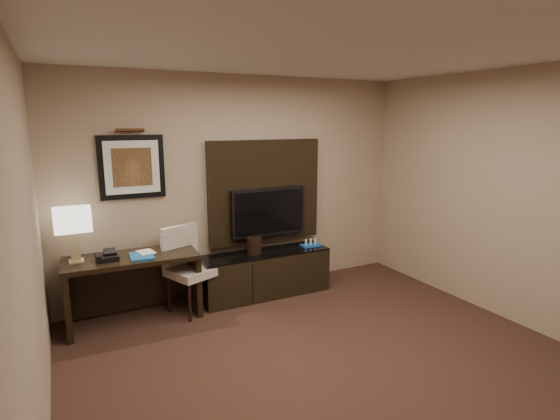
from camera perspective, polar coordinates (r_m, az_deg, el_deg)
floor at (r=3.91m, az=10.40°, el=-22.08°), size 4.50×5.00×0.01m
ceiling at (r=3.31m, az=12.22°, el=20.90°), size 4.50×5.00×0.01m
wall_back at (r=5.50m, az=-5.11°, el=3.16°), size 4.50×0.01×2.70m
wall_left at (r=2.67m, az=-30.53°, el=-7.50°), size 0.01×5.00×2.70m
wall_right at (r=5.05m, az=31.70°, el=0.72°), size 0.01×5.00×2.70m
desk at (r=5.06m, az=-18.57°, el=-9.70°), size 1.39×0.64×0.73m
credenza at (r=5.51m, az=-1.97°, el=-8.28°), size 1.62×0.47×0.56m
tv_wall_panel at (r=5.58m, az=-2.00°, el=2.49°), size 1.50×0.12×1.30m
tv at (r=5.53m, az=-1.54°, el=-0.22°), size 1.00×0.08×0.60m
artwork at (r=5.10m, az=-18.78°, el=5.33°), size 0.70×0.04×0.70m
picture_light at (r=5.04m, az=-19.01°, el=9.82°), size 0.04×0.04×0.30m
desk_chair at (r=5.07m, az=-11.44°, el=-7.76°), size 0.64×0.68×0.98m
table_lamp at (r=4.88m, az=-25.35°, el=-2.74°), size 0.40×0.25×0.61m
desk_phone at (r=4.87m, az=-21.64°, el=-5.55°), size 0.22×0.20×0.10m
blue_folder at (r=4.88m, az=-17.61°, el=-5.73°), size 0.26×0.33×0.02m
book at (r=4.93m, az=-18.05°, el=-4.38°), size 0.16×0.05×0.22m
water_bottle at (r=5.01m, az=-14.99°, el=-4.15°), size 0.08×0.08×0.19m
ice_bucket at (r=5.34m, az=-3.41°, el=-4.66°), size 0.19×0.19×0.20m
minibar_tray at (r=5.68m, az=4.02°, el=-4.27°), size 0.26×0.16×0.09m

